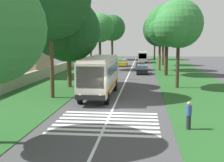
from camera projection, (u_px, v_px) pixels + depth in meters
The scene contains 23 objects.
ground at pixel (113, 109), 24.31m from camera, with size 160.00×160.00×0.00m, color #424244.
grass_verge_left at pixel (61, 82), 39.93m from camera, with size 120.00×8.00×0.04m, color #235623.
grass_verge_right at pixel (191, 84), 38.25m from camera, with size 120.00×8.00×0.04m, color #235623.
centre_line at pixel (125, 83), 39.09m from camera, with size 110.00×0.16×0.01m, color silver.
coach_bus at pixel (100, 74), 29.69m from camera, with size 11.16×2.62×3.73m.
zebra_crossing at pixel (107, 122), 20.29m from camera, with size 5.85×6.80×0.01m.
trailing_car_0 at pixel (142, 70), 49.20m from camera, with size 4.30×1.78×1.43m.
trailing_car_1 at pixel (140, 66), 55.76m from camera, with size 4.30×1.78×1.43m.
trailing_car_2 at pixel (123, 63), 64.03m from camera, with size 4.30×1.78×1.43m.
trailing_minibus_0 at pixel (143, 56), 73.70m from camera, with size 6.00×2.14×2.53m.
roadside_tree_left_0 at pixel (111, 29), 83.42m from camera, with size 8.82×7.01×12.05m.
roadside_tree_left_1 at pixel (99, 29), 54.75m from camera, with size 5.96×5.14×10.01m.
roadside_tree_left_3 at pixel (67, 32), 34.78m from camera, with size 8.60×7.13×9.97m.
roadside_tree_left_4 at pixel (48, 0), 27.73m from camera, with size 8.46×7.43×12.73m.
roadside_tree_right_0 at pixel (159, 30), 53.62m from camera, with size 6.92×5.98×10.12m.
roadside_tree_right_1 at pixel (166, 27), 46.22m from camera, with size 7.42×6.38×10.61m.
roadside_tree_right_2 at pixel (154, 33), 83.33m from camera, with size 6.16×5.15×9.84m.
roadside_tree_right_3 at pixel (162, 36), 64.64m from camera, with size 5.91×4.77×8.70m.
roadside_tree_right_4 at pixel (177, 25), 33.79m from camera, with size 6.64×5.45×9.75m.
utility_pole at pixel (91, 51), 41.89m from camera, with size 0.24×1.40×7.43m.
roadside_wall at pixel (48, 72), 45.12m from camera, with size 70.00×0.40×1.37m, color #B2A893.
roadside_building at pixel (12, 50), 45.21m from camera, with size 8.78×10.58×7.63m.
pedestrian at pixel (189, 115), 18.51m from camera, with size 0.34×0.34×1.69m.
Camera 1 is at (-23.69, -2.40, 5.37)m, focal length 49.75 mm.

